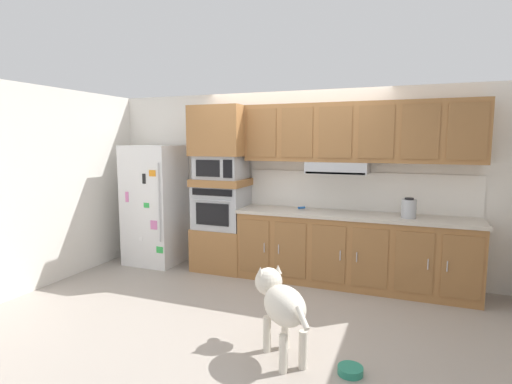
# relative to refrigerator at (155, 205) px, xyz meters

# --- Properties ---
(ground_plane) EXTENTS (9.60, 9.60, 0.00)m
(ground_plane) POSITION_rel_refrigerator_xyz_m (2.04, -0.68, -0.88)
(ground_plane) COLOR #9E9389
(back_kitchen_wall) EXTENTS (6.20, 0.12, 2.50)m
(back_kitchen_wall) POSITION_rel_refrigerator_xyz_m (2.04, 0.43, 0.37)
(back_kitchen_wall) COLOR silver
(back_kitchen_wall) RESTS_ON ground
(side_panel_left) EXTENTS (0.12, 7.10, 2.50)m
(side_panel_left) POSITION_rel_refrigerator_xyz_m (-0.76, -0.68, 0.37)
(side_panel_left) COLOR silver
(side_panel_left) RESTS_ON ground
(refrigerator) EXTENTS (0.76, 0.73, 1.76)m
(refrigerator) POSITION_rel_refrigerator_xyz_m (0.00, 0.00, 0.00)
(refrigerator) COLOR white
(refrigerator) RESTS_ON ground
(oven_base_cabinet) EXTENTS (0.74, 0.62, 0.60)m
(oven_base_cabinet) POSITION_rel_refrigerator_xyz_m (1.07, 0.07, -0.58)
(oven_base_cabinet) COLOR #996638
(oven_base_cabinet) RESTS_ON ground
(built_in_oven) EXTENTS (0.70, 0.62, 0.60)m
(built_in_oven) POSITION_rel_refrigerator_xyz_m (1.07, 0.07, 0.02)
(built_in_oven) COLOR #A8AAAF
(built_in_oven) RESTS_ON oven_base_cabinet
(appliance_mid_shelf) EXTENTS (0.74, 0.62, 0.10)m
(appliance_mid_shelf) POSITION_rel_refrigerator_xyz_m (1.07, 0.07, 0.37)
(appliance_mid_shelf) COLOR #996638
(appliance_mid_shelf) RESTS_ON built_in_oven
(microwave) EXTENTS (0.64, 0.54, 0.32)m
(microwave) POSITION_rel_refrigerator_xyz_m (1.07, 0.07, 0.58)
(microwave) COLOR #A8AAAF
(microwave) RESTS_ON appliance_mid_shelf
(appliance_upper_cabinet) EXTENTS (0.74, 0.62, 0.68)m
(appliance_upper_cabinet) POSITION_rel_refrigerator_xyz_m (1.07, 0.07, 1.08)
(appliance_upper_cabinet) COLOR #996638
(appliance_upper_cabinet) RESTS_ON microwave
(lower_cabinet_run) EXTENTS (2.92, 0.63, 0.88)m
(lower_cabinet_run) POSITION_rel_refrigerator_xyz_m (2.90, 0.07, -0.44)
(lower_cabinet_run) COLOR #996638
(lower_cabinet_run) RESTS_ON ground
(countertop_slab) EXTENTS (2.96, 0.64, 0.04)m
(countertop_slab) POSITION_rel_refrigerator_xyz_m (2.90, 0.07, 0.02)
(countertop_slab) COLOR #BCB2A3
(countertop_slab) RESTS_ON lower_cabinet_run
(backsplash_panel) EXTENTS (2.96, 0.02, 0.50)m
(backsplash_panel) POSITION_rel_refrigerator_xyz_m (2.90, 0.36, 0.29)
(backsplash_panel) COLOR white
(backsplash_panel) RESTS_ON countertop_slab
(upper_cabinet_with_hood) EXTENTS (2.92, 0.48, 0.88)m
(upper_cabinet_with_hood) POSITION_rel_refrigerator_xyz_m (2.89, 0.19, 1.02)
(upper_cabinet_with_hood) COLOR #996638
(upper_cabinet_with_hood) RESTS_ON backsplash_panel
(screwdriver) EXTENTS (0.17, 0.17, 0.03)m
(screwdriver) POSITION_rel_refrigerator_xyz_m (2.21, 0.20, 0.05)
(screwdriver) COLOR blue
(screwdriver) RESTS_ON countertop_slab
(electric_kettle) EXTENTS (0.17, 0.17, 0.24)m
(electric_kettle) POSITION_rel_refrigerator_xyz_m (3.55, 0.02, 0.15)
(electric_kettle) COLOR #A8AAAF
(electric_kettle) RESTS_ON countertop_slab
(dog) EXTENTS (0.69, 0.78, 0.71)m
(dog) POSITION_rel_refrigerator_xyz_m (2.58, -1.89, -0.41)
(dog) COLOR beige
(dog) RESTS_ON ground
(dog_food_bowl) EXTENTS (0.20, 0.20, 0.06)m
(dog_food_bowl) POSITION_rel_refrigerator_xyz_m (3.18, -1.97, -0.85)
(dog_food_bowl) COLOR #267F66
(dog_food_bowl) RESTS_ON ground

